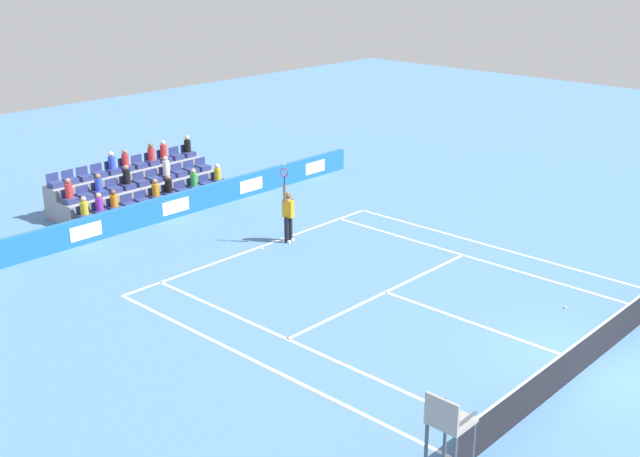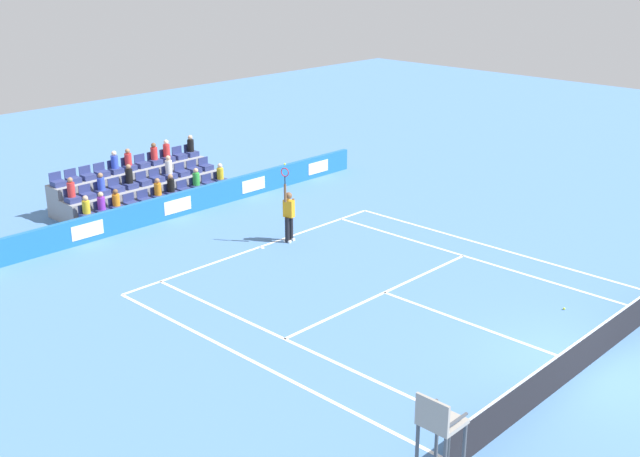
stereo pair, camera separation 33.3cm
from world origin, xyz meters
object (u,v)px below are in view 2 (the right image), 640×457
(tennis_player, at_px, (289,214))
(loose_tennis_ball, at_px, (564,309))
(umpire_chair, at_px, (439,434))
(tennis_net, at_px, (589,349))

(tennis_player, bearing_deg, loose_tennis_ball, 98.96)
(loose_tennis_ball, bearing_deg, umpire_chair, 13.94)
(tennis_net, distance_m, tennis_player, 11.63)
(tennis_net, height_order, loose_tennis_ball, tennis_net)
(umpire_chair, height_order, loose_tennis_ball, umpire_chair)
(tennis_net, xyz_separation_m, loose_tennis_ball, (-2.59, -1.97, -0.46))
(umpire_chair, bearing_deg, tennis_player, -123.34)
(tennis_net, relative_size, tennis_player, 4.19)
(tennis_net, relative_size, umpire_chair, 5.12)
(tennis_player, bearing_deg, umpire_chair, 56.66)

